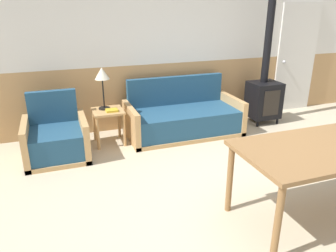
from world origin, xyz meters
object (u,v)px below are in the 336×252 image
Objects in this scene: side_table at (108,117)px; table_lamp at (102,76)px; couch at (183,119)px; wood_stove at (264,88)px; armchair at (56,140)px; dining_table at (335,151)px.

table_lamp is at bearing 114.68° from side_table.
wood_stove reaches higher than couch.
armchair is 1.65× the size of side_table.
couch is 1.95m from armchair.
couch is at bearing -178.08° from wood_stove.
side_table is 0.20× the size of wood_stove.
couch is 2.56m from dining_table.
couch is 1.56m from wood_stove.
armchair is (-1.93, -0.22, -0.00)m from couch.
side_table is 0.60m from table_lamp.
table_lamp is 2.77m from wood_stove.
couch is at bearing -0.89° from side_table.
dining_table is (1.74, -2.56, -0.31)m from table_lamp.
couch reaches higher than dining_table.
wood_stove is at bearing 68.47° from dining_table.
armchair reaches higher than side_table.
wood_stove reaches higher than armchair.
side_table is at bearing 0.45° from armchair.
wood_stove is (2.74, -0.04, -0.40)m from table_lamp.
dining_table reaches higher than side_table.
couch is at bearing -4.49° from table_lamp.
wood_stove is at bearing -12.64° from armchair.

